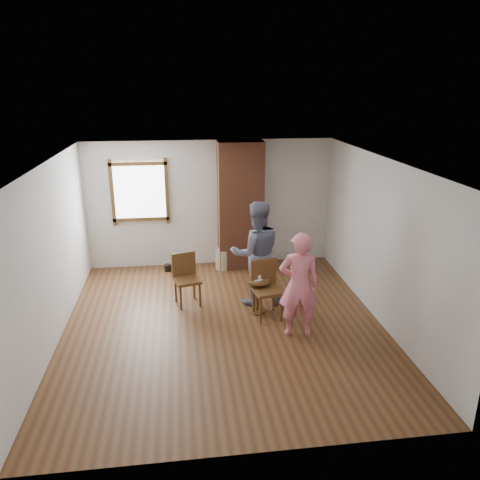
% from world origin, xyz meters
% --- Properties ---
extents(ground, '(5.50, 5.50, 0.00)m').
position_xyz_m(ground, '(0.00, 0.00, 0.00)').
color(ground, brown).
rests_on(ground, ground).
extents(room_shell, '(5.04, 5.52, 2.62)m').
position_xyz_m(room_shell, '(-0.06, 0.61, 1.81)').
color(room_shell, silver).
rests_on(room_shell, ground).
extents(brick_chimney, '(0.90, 0.50, 2.60)m').
position_xyz_m(brick_chimney, '(0.60, 2.50, 1.30)').
color(brick_chimney, brown).
rests_on(brick_chimney, ground).
extents(stoneware_crock, '(0.38, 0.38, 0.42)m').
position_xyz_m(stoneware_crock, '(0.23, 2.40, 0.21)').
color(stoneware_crock, '#C5B48E').
rests_on(stoneware_crock, ground).
extents(dark_pot, '(0.18, 0.18, 0.14)m').
position_xyz_m(dark_pot, '(-0.92, 2.40, 0.07)').
color(dark_pot, black).
rests_on(dark_pot, ground).
extents(dining_chair_left, '(0.51, 0.51, 0.89)m').
position_xyz_m(dining_chair_left, '(-0.56, 0.90, 0.50)').
color(dining_chair_left, brown).
rests_on(dining_chair_left, ground).
extents(dining_chair_right, '(0.51, 0.51, 0.95)m').
position_xyz_m(dining_chair_right, '(0.72, 0.26, 0.53)').
color(dining_chair_right, brown).
rests_on(dining_chair_right, ground).
extents(side_table, '(0.40, 0.40, 0.60)m').
position_xyz_m(side_table, '(0.60, 0.38, 0.40)').
color(side_table, brown).
rests_on(side_table, ground).
extents(cake_plate, '(0.18, 0.18, 0.01)m').
position_xyz_m(cake_plate, '(0.60, 0.38, 0.60)').
color(cake_plate, white).
rests_on(cake_plate, side_table).
extents(cake_slice, '(0.08, 0.07, 0.06)m').
position_xyz_m(cake_slice, '(0.61, 0.38, 0.64)').
color(cake_slice, white).
rests_on(cake_slice, cake_plate).
extents(man, '(0.93, 0.74, 1.83)m').
position_xyz_m(man, '(0.64, 0.75, 0.91)').
color(man, '#131935').
rests_on(man, ground).
extents(person_pink, '(0.66, 0.49, 1.65)m').
position_xyz_m(person_pink, '(1.09, -0.43, 0.82)').
color(person_pink, pink).
rests_on(person_pink, ground).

